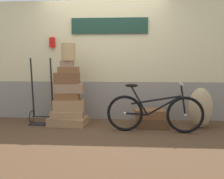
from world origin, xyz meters
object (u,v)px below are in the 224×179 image
Objects in this scene: wicker_basket at (68,52)px; luggage_trolley at (42,108)px; suitcase_4 at (70,88)px; burlap_sack at (200,108)px; suitcase_9 at (150,113)px; suitcase_5 at (67,78)px; suitcase_3 at (67,96)px; suitcase_6 at (69,70)px; suitcase_0 at (68,121)px; suitcase_7 at (67,64)px; suitcase_1 at (68,114)px; suitcase_8 at (152,122)px; bicycle at (154,112)px; suitcase_2 at (69,105)px.

wicker_basket is 0.25× the size of luggage_trolley.
suitcase_4 is 2.41m from burlap_sack.
suitcase_5 is at bearing 176.56° from suitcase_9.
suitcase_9 is at bearing -6.29° from suitcase_5.
suitcase_3 is 0.35× the size of luggage_trolley.
luggage_trolley is at bearing 169.30° from suitcase_6.
luggage_trolley is (-0.56, 0.07, -0.39)m from suitcase_4.
suitcase_0 is 2.95× the size of suitcase_7.
burlap_sack is at bearing -1.95° from suitcase_7.
suitcase_7 is 1.00m from luggage_trolley.
suitcase_8 is (1.58, 0.00, -0.13)m from suitcase_1.
suitcase_9 is at bearing 3.92° from suitcase_0.
suitcase_6 is 0.50× the size of burlap_sack.
suitcase_9 is 0.42× the size of luggage_trolley.
suitcase_9 is 0.39m from bicycle.
suitcase_3 is at bearing 166.42° from bicycle.
suitcase_9 reaches higher than suitcase_1.
luggage_trolley is (-0.53, 0.09, 0.23)m from suitcase_0.
burlap_sack reaches higher than suitcase_8.
suitcase_8 is at bearing -4.89° from suitcase_4.
suitcase_5 is at bearing 165.68° from bicycle.
burlap_sack is at bearing -3.68° from suitcase_9.
suitcase_2 is at bearing 44.59° from suitcase_7.
suitcase_6 reaches higher than suitcase_3.
suitcase_7 reaches higher than bicycle.
luggage_trolley is 2.15m from bicycle.
wicker_basket reaches higher than suitcase_1.
wicker_basket reaches higher than suitcase_0.
suitcase_2 is 0.35× the size of bicycle.
burlap_sack reaches higher than suitcase_2.
suitcase_0 is 1.90× the size of suitcase_6.
suitcase_2 is 0.50m from suitcase_5.
suitcase_5 is at bearing 178.74° from burlap_sack.
wicker_basket is at bearing 16.76° from suitcase_7.
suitcase_7 reaches higher than suitcase_2.
suitcase_3 is 0.33m from suitcase_5.
burlap_sack is (2.40, -0.04, -1.00)m from wicker_basket.
bicycle reaches higher than suitcase_2.
suitcase_2 is 1.58m from suitcase_8.
suitcase_5 is (-0.05, 0.00, 0.18)m from suitcase_4.
suitcase_5 is 0.28× the size of bicycle.
suitcase_3 is at bearing 177.37° from suitcase_9.
suitcase_7 is 0.19× the size of luggage_trolley.
suitcase_5 reaches higher than suitcase_8.
wicker_basket is (0.03, 0.01, 0.21)m from suitcase_7.
suitcase_2 is at bearing 165.35° from bicycle.
suitcase_7 is at bearing -140.89° from suitcase_2.
suitcase_8 is (1.59, -0.00, -0.46)m from suitcase_3.
suitcase_9 is 0.73× the size of burlap_sack.
suitcase_2 is 0.17m from suitcase_3.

